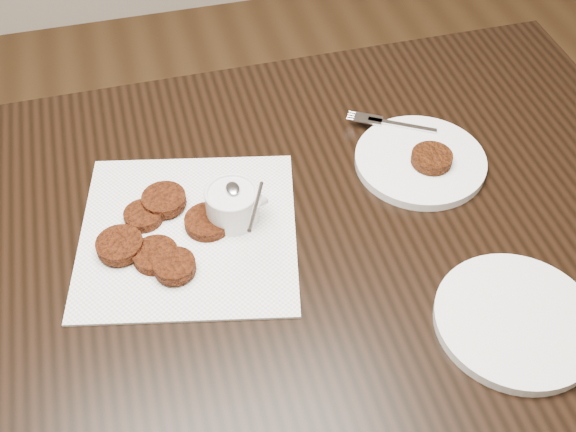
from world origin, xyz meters
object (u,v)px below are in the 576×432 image
at_px(table, 263,377).
at_px(plate_empty, 516,320).
at_px(napkin, 188,232).
at_px(plate_with_patty, 421,157).
at_px(sauce_ramekin, 231,191).

xyz_separation_m(table, plate_empty, (0.31, -0.22, 0.38)).
bearing_deg(napkin, plate_with_patty, 7.45).
bearing_deg(plate_with_patty, napkin, -172.55).
relative_size(plate_with_patty, plate_empty, 0.97).
distance_m(napkin, sauce_ramekin, 0.09).
xyz_separation_m(napkin, plate_empty, (0.40, -0.28, 0.01)).
bearing_deg(sauce_ramekin, plate_with_patty, 7.06).
xyz_separation_m(table, plate_with_patty, (0.30, 0.11, 0.39)).
height_order(plate_with_patty, plate_empty, plate_with_patty).
bearing_deg(napkin, sauce_ramekin, 9.23).
bearing_deg(plate_empty, table, 144.58).
relative_size(napkin, plate_empty, 1.46).
distance_m(sauce_ramekin, plate_empty, 0.44).
relative_size(table, plate_with_patty, 6.50).
bearing_deg(table, plate_with_patty, 19.62).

